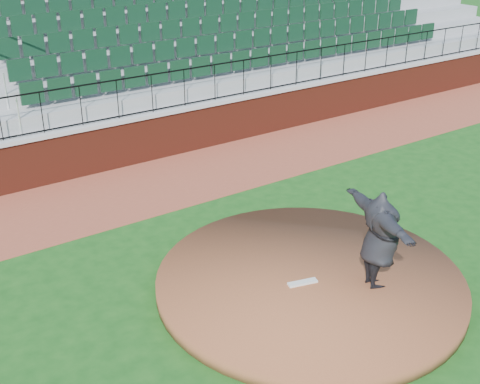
% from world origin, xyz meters
% --- Properties ---
extents(ground, '(90.00, 90.00, 0.00)m').
position_xyz_m(ground, '(0.00, 0.00, 0.00)').
color(ground, '#164A15').
rests_on(ground, ground).
extents(warning_track, '(34.00, 3.20, 0.01)m').
position_xyz_m(warning_track, '(0.00, 5.40, 0.01)').
color(warning_track, brown).
rests_on(warning_track, ground).
extents(field_wall, '(34.00, 0.35, 1.20)m').
position_xyz_m(field_wall, '(0.00, 7.00, 0.60)').
color(field_wall, maroon).
rests_on(field_wall, ground).
extents(wall_cap, '(34.00, 0.45, 0.10)m').
position_xyz_m(wall_cap, '(0.00, 7.00, 1.25)').
color(wall_cap, '#B7B7B7').
rests_on(wall_cap, field_wall).
extents(wall_railing, '(34.00, 0.05, 1.00)m').
position_xyz_m(wall_railing, '(0.00, 7.00, 1.80)').
color(wall_railing, black).
rests_on(wall_railing, wall_cap).
extents(seating_stands, '(34.00, 5.10, 4.60)m').
position_xyz_m(seating_stands, '(0.00, 9.72, 2.30)').
color(seating_stands, gray).
rests_on(seating_stands, ground).
extents(concourse_wall, '(34.00, 0.50, 5.50)m').
position_xyz_m(concourse_wall, '(0.00, 12.52, 2.75)').
color(concourse_wall, maroon).
rests_on(concourse_wall, ground).
extents(pitchers_mound, '(5.52, 5.52, 0.25)m').
position_xyz_m(pitchers_mound, '(0.30, -0.28, 0.12)').
color(pitchers_mound, brown).
rests_on(pitchers_mound, ground).
extents(pitching_rubber, '(0.55, 0.27, 0.04)m').
position_xyz_m(pitching_rubber, '(0.02, -0.41, 0.27)').
color(pitching_rubber, silver).
rests_on(pitching_rubber, pitchers_mound).
extents(pitcher, '(1.25, 2.28, 1.80)m').
position_xyz_m(pitcher, '(1.04, -1.16, 1.15)').
color(pitcher, black).
rests_on(pitcher, pitchers_mound).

